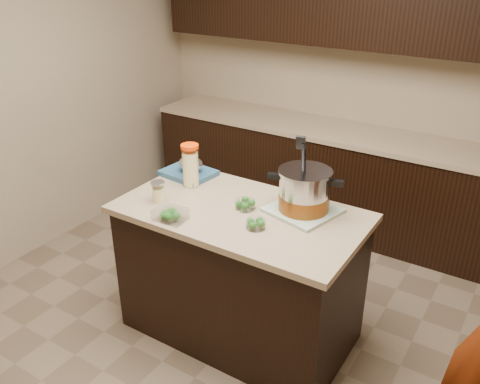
% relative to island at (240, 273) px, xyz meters
% --- Properties ---
extents(ground_plane, '(4.00, 4.00, 0.00)m').
position_rel_island_xyz_m(ground_plane, '(0.00, 0.00, -0.45)').
color(ground_plane, brown).
rests_on(ground_plane, ground).
extents(room_shell, '(4.04, 4.04, 2.72)m').
position_rel_island_xyz_m(room_shell, '(0.00, 0.00, 1.26)').
color(room_shell, tan).
rests_on(room_shell, ground).
extents(back_cabinets, '(3.60, 0.63, 2.33)m').
position_rel_island_xyz_m(back_cabinets, '(0.00, 1.74, 0.49)').
color(back_cabinets, black).
rests_on(back_cabinets, ground).
extents(island, '(1.46, 0.81, 0.90)m').
position_rel_island_xyz_m(island, '(0.00, 0.00, 0.00)').
color(island, black).
rests_on(island, ground).
extents(dish_towel, '(0.44, 0.44, 0.02)m').
position_rel_island_xyz_m(dish_towel, '(0.32, 0.18, 0.46)').
color(dish_towel, '#5D8A64').
rests_on(dish_towel, island).
extents(stock_pot, '(0.43, 0.39, 0.44)m').
position_rel_island_xyz_m(stock_pot, '(0.32, 0.18, 0.57)').
color(stock_pot, '#B7B7BC').
rests_on(stock_pot, dish_towel).
extents(lemonade_pitcher, '(0.14, 0.14, 0.28)m').
position_rel_island_xyz_m(lemonade_pitcher, '(-0.46, 0.13, 0.58)').
color(lemonade_pitcher, '#F8E897').
rests_on(lemonade_pitcher, island).
extents(mason_jar, '(0.09, 0.09, 0.14)m').
position_rel_island_xyz_m(mason_jar, '(-0.48, -0.16, 0.51)').
color(mason_jar, '#F8E897').
rests_on(mason_jar, island).
extents(broccoli_tub_left, '(0.14, 0.14, 0.06)m').
position_rel_island_xyz_m(broccoli_tub_left, '(0.02, 0.03, 0.47)').
color(broccoli_tub_left, silver).
rests_on(broccoli_tub_left, island).
extents(broccoli_tub_right, '(0.14, 0.14, 0.05)m').
position_rel_island_xyz_m(broccoli_tub_right, '(0.19, -0.13, 0.47)').
color(broccoli_tub_right, silver).
rests_on(broccoli_tub_right, island).
extents(broccoli_tub_rect, '(0.19, 0.15, 0.06)m').
position_rel_island_xyz_m(broccoli_tub_rect, '(-0.28, -0.31, 0.48)').
color(broccoli_tub_rect, silver).
rests_on(broccoli_tub_rect, island).
extents(blue_tray, '(0.36, 0.30, 0.13)m').
position_rel_island_xyz_m(blue_tray, '(-0.56, 0.25, 0.49)').
color(blue_tray, navy).
rests_on(blue_tray, island).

